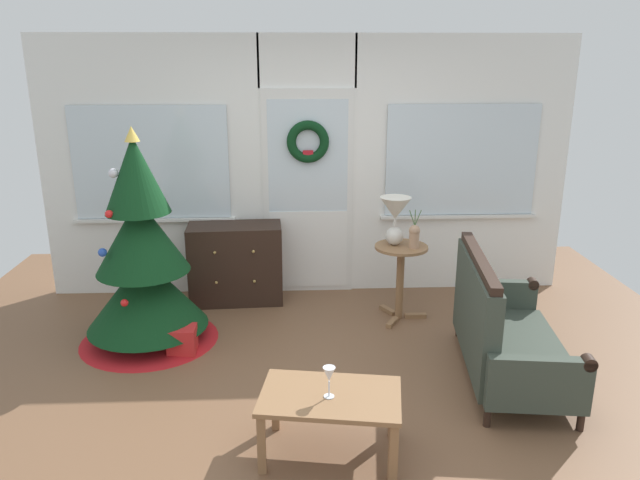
{
  "coord_description": "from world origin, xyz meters",
  "views": [
    {
      "loc": [
        -0.15,
        -3.88,
        2.36
      ],
      "look_at": [
        0.05,
        0.55,
        1.0
      ],
      "focal_mm": 34.1,
      "sensor_mm": 36.0,
      "label": 1
    }
  ],
  "objects_px": {
    "flower_vase": "(414,235)",
    "wine_glass": "(329,376)",
    "christmas_tree": "(143,266)",
    "table_lamp": "(395,214)",
    "gift_box": "(182,340)",
    "dresser_cabinet": "(236,263)",
    "settee_sofa": "(500,331)",
    "side_table": "(401,267)",
    "coffee_table": "(330,403)"
  },
  "relations": [
    {
      "from": "flower_vase",
      "to": "gift_box",
      "type": "bearing_deg",
      "value": -164.76
    },
    {
      "from": "dresser_cabinet",
      "to": "settee_sofa",
      "type": "distance_m",
      "value": 2.64
    },
    {
      "from": "dresser_cabinet",
      "to": "christmas_tree",
      "type": "bearing_deg",
      "value": -128.78
    },
    {
      "from": "settee_sofa",
      "to": "wine_glass",
      "type": "xyz_separation_m",
      "value": [
        -1.34,
        -0.91,
        0.18
      ]
    },
    {
      "from": "flower_vase",
      "to": "settee_sofa",
      "type": "bearing_deg",
      "value": -65.69
    },
    {
      "from": "side_table",
      "to": "gift_box",
      "type": "height_order",
      "value": "side_table"
    },
    {
      "from": "settee_sofa",
      "to": "table_lamp",
      "type": "relative_size",
      "value": 3.5
    },
    {
      "from": "dresser_cabinet",
      "to": "flower_vase",
      "type": "relative_size",
      "value": 2.63
    },
    {
      "from": "wine_glass",
      "to": "dresser_cabinet",
      "type": "bearing_deg",
      "value": 107.05
    },
    {
      "from": "dresser_cabinet",
      "to": "coffee_table",
      "type": "relative_size",
      "value": 1.01
    },
    {
      "from": "flower_vase",
      "to": "gift_box",
      "type": "xyz_separation_m",
      "value": [
        -1.99,
        -0.54,
        -0.71
      ]
    },
    {
      "from": "settee_sofa",
      "to": "gift_box",
      "type": "distance_m",
      "value": 2.52
    },
    {
      "from": "dresser_cabinet",
      "to": "side_table",
      "type": "xyz_separation_m",
      "value": [
        1.54,
        -0.5,
        0.11
      ]
    },
    {
      "from": "dresser_cabinet",
      "to": "wine_glass",
      "type": "bearing_deg",
      "value": -72.95
    },
    {
      "from": "wine_glass",
      "to": "gift_box",
      "type": "bearing_deg",
      "value": 128.67
    },
    {
      "from": "dresser_cabinet",
      "to": "side_table",
      "type": "relative_size",
      "value": 1.3
    },
    {
      "from": "side_table",
      "to": "gift_box",
      "type": "relative_size",
      "value": 3.12
    },
    {
      "from": "christmas_tree",
      "to": "table_lamp",
      "type": "bearing_deg",
      "value": 10.16
    },
    {
      "from": "coffee_table",
      "to": "table_lamp",
      "type": "bearing_deg",
      "value": 70.76
    },
    {
      "from": "settee_sofa",
      "to": "dresser_cabinet",
      "type": "bearing_deg",
      "value": 142.97
    },
    {
      "from": "side_table",
      "to": "wine_glass",
      "type": "distance_m",
      "value": 2.15
    },
    {
      "from": "settee_sofa",
      "to": "side_table",
      "type": "height_order",
      "value": "settee_sofa"
    },
    {
      "from": "flower_vase",
      "to": "wine_glass",
      "type": "bearing_deg",
      "value": -114.2
    },
    {
      "from": "christmas_tree",
      "to": "table_lamp",
      "type": "xyz_separation_m",
      "value": [
        2.16,
        0.39,
        0.32
      ]
    },
    {
      "from": "dresser_cabinet",
      "to": "table_lamp",
      "type": "xyz_separation_m",
      "value": [
        1.48,
        -0.46,
        0.6
      ]
    },
    {
      "from": "dresser_cabinet",
      "to": "coffee_table",
      "type": "bearing_deg",
      "value": -72.55
    },
    {
      "from": "wine_glass",
      "to": "coffee_table",
      "type": "bearing_deg",
      "value": 70.48
    },
    {
      "from": "flower_vase",
      "to": "coffee_table",
      "type": "bearing_deg",
      "value": -114.26
    },
    {
      "from": "table_lamp",
      "to": "gift_box",
      "type": "relative_size",
      "value": 1.94
    },
    {
      "from": "gift_box",
      "to": "flower_vase",
      "type": "bearing_deg",
      "value": 15.24
    },
    {
      "from": "coffee_table",
      "to": "wine_glass",
      "type": "distance_m",
      "value": 0.21
    },
    {
      "from": "christmas_tree",
      "to": "coffee_table",
      "type": "xyz_separation_m",
      "value": [
        1.46,
        -1.63,
        -0.32
      ]
    },
    {
      "from": "coffee_table",
      "to": "gift_box",
      "type": "height_order",
      "value": "coffee_table"
    },
    {
      "from": "christmas_tree",
      "to": "side_table",
      "type": "xyz_separation_m",
      "value": [
        2.22,
        0.35,
        -0.17
      ]
    },
    {
      "from": "settee_sofa",
      "to": "gift_box",
      "type": "height_order",
      "value": "settee_sofa"
    },
    {
      "from": "christmas_tree",
      "to": "flower_vase",
      "type": "bearing_deg",
      "value": 7.05
    },
    {
      "from": "christmas_tree",
      "to": "settee_sofa",
      "type": "distance_m",
      "value": 2.9
    },
    {
      "from": "wine_glass",
      "to": "gift_box",
      "type": "xyz_separation_m",
      "value": [
        -1.12,
        1.4,
        -0.44
      ]
    },
    {
      "from": "coffee_table",
      "to": "gift_box",
      "type": "relative_size",
      "value": 4.02
    },
    {
      "from": "christmas_tree",
      "to": "dresser_cabinet",
      "type": "distance_m",
      "value": 1.12
    },
    {
      "from": "side_table",
      "to": "flower_vase",
      "type": "height_order",
      "value": "flower_vase"
    },
    {
      "from": "christmas_tree",
      "to": "wine_glass",
      "type": "bearing_deg",
      "value": -48.87
    },
    {
      "from": "dresser_cabinet",
      "to": "coffee_table",
      "type": "distance_m",
      "value": 2.59
    },
    {
      "from": "table_lamp",
      "to": "wine_glass",
      "type": "bearing_deg",
      "value": -109.24
    },
    {
      "from": "table_lamp",
      "to": "flower_vase",
      "type": "relative_size",
      "value": 1.26
    },
    {
      "from": "side_table",
      "to": "flower_vase",
      "type": "distance_m",
      "value": 0.34
    },
    {
      "from": "table_lamp",
      "to": "wine_glass",
      "type": "xyz_separation_m",
      "value": [
        -0.71,
        -2.04,
        -0.44
      ]
    },
    {
      "from": "coffee_table",
      "to": "gift_box",
      "type": "xyz_separation_m",
      "value": [
        -1.13,
        1.37,
        -0.24
      ]
    },
    {
      "from": "settee_sofa",
      "to": "christmas_tree",
      "type": "bearing_deg",
      "value": 165.06
    },
    {
      "from": "side_table",
      "to": "wine_glass",
      "type": "height_order",
      "value": "side_table"
    }
  ]
}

